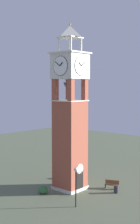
% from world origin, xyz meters
% --- Properties ---
extents(ground, '(80.00, 80.00, 0.00)m').
position_xyz_m(ground, '(0.00, 0.00, 0.00)').
color(ground, '#5B664C').
extents(clock_tower, '(3.47, 3.47, 18.41)m').
position_xyz_m(clock_tower, '(0.00, -0.00, 7.84)').
color(clock_tower, '#9E4C38').
rests_on(clock_tower, ground).
extents(park_bench, '(0.99, 1.65, 0.95)m').
position_xyz_m(park_bench, '(3.22, -3.52, 0.48)').
color(park_bench, brown).
rests_on(park_bench, ground).
extents(lamp_post, '(0.36, 0.36, 3.86)m').
position_xyz_m(lamp_post, '(-3.80, -4.08, 2.68)').
color(lamp_post, black).
rests_on(lamp_post, ground).
extents(trash_bin, '(0.52, 0.52, 0.80)m').
position_xyz_m(trash_bin, '(2.24, -4.72, 0.40)').
color(trash_bin, '#2D2D33').
rests_on(trash_bin, ground).
extents(shrub_near_entry, '(1.04, 1.04, 0.83)m').
position_xyz_m(shrub_near_entry, '(-3.19, 1.08, 0.41)').
color(shrub_near_entry, '#336638').
rests_on(shrub_near_entry, ground).
extents(shrub_left_of_tower, '(0.87, 0.87, 0.85)m').
position_xyz_m(shrub_left_of_tower, '(3.21, 2.71, 0.43)').
color(shrub_left_of_tower, '#336638').
rests_on(shrub_left_of_tower, ground).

